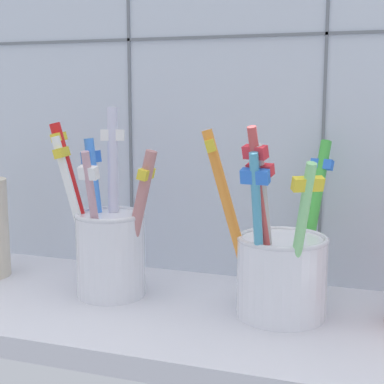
{
  "coord_description": "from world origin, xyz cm",
  "views": [
    {
      "loc": [
        17.39,
        -49.5,
        21.95
      ],
      "look_at": [
        0.0,
        1.2,
        12.91
      ],
      "focal_mm": 54.94,
      "sensor_mm": 36.0,
      "label": 1
    }
  ],
  "objects": [
    {
      "name": "counter_slab",
      "position": [
        0.0,
        0.0,
        1.0
      ],
      "size": [
        64.0,
        22.0,
        2.0
      ],
      "primitive_type": "cube",
      "color": "silver",
      "rests_on": "ground"
    },
    {
      "name": "toothbrush_cup_left",
      "position": [
        -8.7,
        1.16,
        7.26
      ],
      "size": [
        11.28,
        7.81,
        18.66
      ],
      "color": "white",
      "rests_on": "counter_slab"
    },
    {
      "name": "tile_wall_back",
      "position": [
        0.0,
        12.0,
        22.5
      ],
      "size": [
        64.0,
        2.2,
        45.0
      ],
      "color": "silver",
      "rests_on": "ground"
    },
    {
      "name": "toothbrush_cup_right",
      "position": [
        8.44,
        1.05,
        6.55
      ],
      "size": [
        11.23,
        14.11,
        17.42
      ],
      "color": "white",
      "rests_on": "counter_slab"
    }
  ]
}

